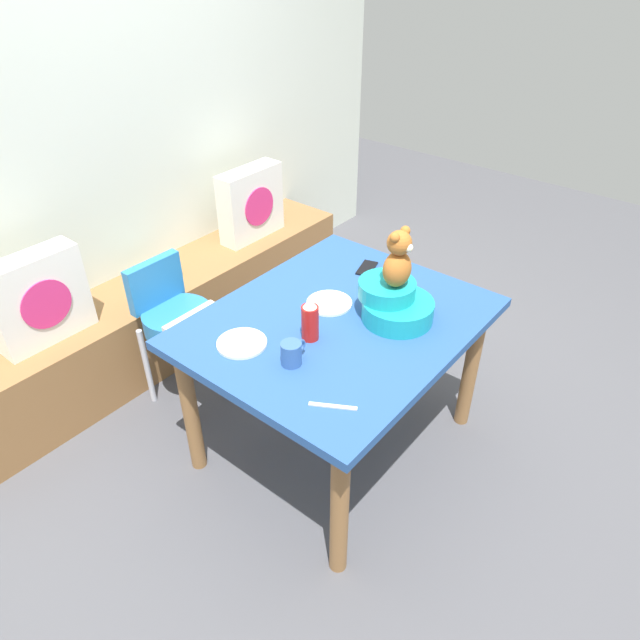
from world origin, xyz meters
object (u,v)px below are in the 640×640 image
(coffee_mug, at_px, (292,353))
(cell_phone, at_px, (367,268))
(book_stack, at_px, (160,272))
(teddy_bear, at_px, (398,260))
(highchair, at_px, (176,317))
(infant_seat_teal, at_px, (394,303))
(pillow_floral_left, at_px, (38,299))
(dining_table, at_px, (338,338))
(ketchup_bottle, at_px, (310,320))
(pillow_floral_right, at_px, (251,204))
(dinner_plate_far, at_px, (242,343))
(dinner_plate_near, at_px, (329,303))

(coffee_mug, distance_m, cell_phone, 0.79)
(book_stack, relative_size, teddy_bear, 0.80)
(teddy_bear, height_order, cell_phone, teddy_bear)
(highchair, height_order, infant_seat_teal, infant_seat_teal)
(pillow_floral_left, bearing_deg, highchair, -43.38)
(dining_table, height_order, coffee_mug, coffee_mug)
(dining_table, height_order, ketchup_bottle, ketchup_bottle)
(book_stack, xyz_separation_m, teddy_bear, (0.15, -1.43, 0.51))
(ketchup_bottle, bearing_deg, dining_table, -2.04)
(coffee_mug, bearing_deg, ketchup_bottle, 16.14)
(infant_seat_teal, relative_size, teddy_bear, 1.32)
(pillow_floral_right, relative_size, ketchup_bottle, 2.38)
(infant_seat_teal, xyz_separation_m, dinner_plate_far, (-0.54, 0.36, -0.07))
(pillow_floral_right, xyz_separation_m, infant_seat_teal, (-0.56, -1.41, 0.13))
(dinner_plate_far, xyz_separation_m, cell_phone, (0.80, -0.04, -0.00))
(book_stack, distance_m, dining_table, 1.26)
(dining_table, relative_size, dinner_plate_far, 6.12)
(dining_table, bearing_deg, teddy_bear, -48.10)
(book_stack, relative_size, highchair, 0.25)
(dining_table, xyz_separation_m, dinner_plate_far, (-0.38, 0.19, 0.11))
(book_stack, bearing_deg, dining_table, -90.04)
(dining_table, bearing_deg, highchair, 106.34)
(infant_seat_teal, bearing_deg, teddy_bear, -90.00)
(pillow_floral_left, relative_size, coffee_mug, 3.67)
(teddy_bear, relative_size, dinner_plate_far, 1.25)
(book_stack, height_order, teddy_bear, teddy_bear)
(pillow_floral_right, relative_size, book_stack, 2.20)
(book_stack, distance_m, infant_seat_teal, 1.47)
(pillow_floral_left, height_order, infant_seat_teal, same)
(ketchup_bottle, bearing_deg, book_stack, 81.83)
(ketchup_bottle, height_order, dinner_plate_near, ketchup_bottle)
(pillow_floral_left, distance_m, coffee_mug, 1.32)
(infant_seat_teal, distance_m, ketchup_bottle, 0.38)
(pillow_floral_right, relative_size, coffee_mug, 3.67)
(book_stack, height_order, infant_seat_teal, infant_seat_teal)
(book_stack, xyz_separation_m, ketchup_bottle, (-0.18, -1.25, 0.32))
(dining_table, height_order, teddy_bear, teddy_bear)
(teddy_bear, distance_m, dinner_plate_near, 0.40)
(ketchup_bottle, relative_size, dinner_plate_far, 0.92)
(dining_table, bearing_deg, ketchup_bottle, 177.96)
(dining_table, bearing_deg, pillow_floral_left, 118.85)
(dinner_plate_near, distance_m, cell_phone, 0.36)
(pillow_floral_right, height_order, book_stack, pillow_floral_right)
(dining_table, distance_m, ketchup_bottle, 0.26)
(book_stack, relative_size, ketchup_bottle, 1.08)
(pillow_floral_right, height_order, dinner_plate_far, pillow_floral_right)
(teddy_bear, bearing_deg, book_stack, 96.17)
(dining_table, height_order, cell_phone, cell_phone)
(teddy_bear, bearing_deg, cell_phone, 50.41)
(highchair, relative_size, ketchup_bottle, 4.27)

